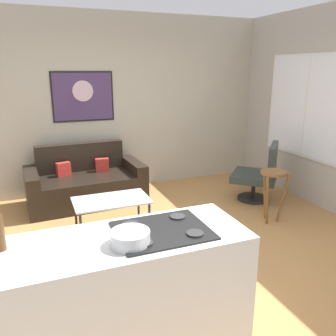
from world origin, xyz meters
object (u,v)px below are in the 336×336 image
object	(u,v)px
mixing_bowl	(130,238)
wall_painting	(83,96)
armchair	(260,174)
couch	(86,184)
bar_stool	(273,183)
coffee_table	(111,203)

from	to	relation	value
mixing_bowl	wall_painting	xyz separation A→B (m)	(0.31, 3.70, 0.57)
wall_painting	armchair	bearing A→B (deg)	-30.83
couch	bar_stool	bearing A→B (deg)	-36.61
couch	coffee_table	xyz separation A→B (m)	(0.13, -1.16, 0.11)
armchair	bar_stool	bearing A→B (deg)	-114.21
couch	wall_painting	world-z (taller)	wall_painting
couch	armchair	xyz separation A→B (m)	(2.46, -0.90, 0.14)
coffee_table	armchair	size ratio (longest dim) A/B	0.98
couch	coffee_table	world-z (taller)	couch
coffee_table	mixing_bowl	xyz separation A→B (m)	(-0.32, -2.04, 0.57)
armchair	coffee_table	bearing A→B (deg)	-173.57
couch	mixing_bowl	size ratio (longest dim) A/B	7.10
bar_stool	mixing_bowl	distance (m)	2.87
couch	armchair	size ratio (longest dim) A/B	1.87
couch	armchair	distance (m)	2.62
coffee_table	wall_painting	xyz separation A→B (m)	(-0.02, 1.66, 1.14)
couch	mixing_bowl	world-z (taller)	mixing_bowl
couch	bar_stool	world-z (taller)	couch
couch	wall_painting	bearing A→B (deg)	76.74
armchair	mixing_bowl	world-z (taller)	mixing_bowl
couch	coffee_table	distance (m)	1.18
coffee_table	wall_painting	world-z (taller)	wall_painting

